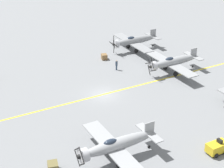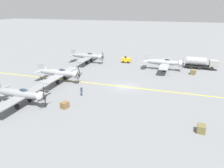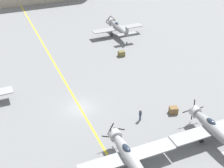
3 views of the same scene
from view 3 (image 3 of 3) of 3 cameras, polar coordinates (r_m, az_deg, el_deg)
The scene contains 8 objects.
ground_plane at distance 48.01m, azimuth -5.87°, elevation -4.34°, with size 400.00×400.00×0.00m, color slate.
taxiway_stripe at distance 48.01m, azimuth -5.87°, elevation -4.33°, with size 0.30×160.00×0.01m, color yellow.
airplane_far_right at distance 71.85m, azimuth 1.17°, elevation 10.28°, with size 12.00×9.98×3.65m.
airplane_near_right at distance 42.68m, azimuth 18.15°, elevation -7.84°, with size 12.00×9.98×3.80m.
airplane_near_center at distance 36.97m, azimuth 3.13°, elevation -13.14°, with size 12.00×9.98×3.65m.
ground_crew_walking at distance 44.91m, azimuth 5.19°, elevation -5.56°, with size 0.40×0.40×1.84m.
supply_crate_by_tanker at distance 47.31m, azimuth 11.18°, elevation -4.71°, with size 1.20×1.00×1.00m, color brown.
supply_crate_mid_lane at distance 62.92m, azimuth 1.74°, elevation 5.59°, with size 1.25×1.04×1.04m, color brown.
Camera 3 is at (-10.73, -37.55, 27.93)m, focal length 50.00 mm.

